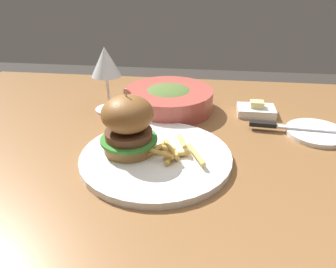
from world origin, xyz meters
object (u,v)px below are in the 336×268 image
wine_glass (106,64)px  soup_bowl (168,99)px  main_plate (156,157)px  butter_dish (256,110)px  table_knife (293,127)px  burger_sandwich (128,125)px  bread_plate (316,133)px

wine_glass → soup_bowl: bearing=8.0°
main_plate → butter_dish: size_ratio=3.16×
main_plate → wine_glass: (-0.16, 0.23, 0.11)m
butter_dish → soup_bowl: bearing=178.9°
main_plate → wine_glass: wine_glass is taller
table_knife → butter_dish: bearing=127.7°
main_plate → burger_sandwich: burger_sandwich is taller
table_knife → butter_dish: size_ratio=2.54×
table_knife → soup_bowl: 0.31m
bread_plate → butter_dish: (-0.12, 0.10, 0.01)m
wine_glass → bread_plate: bearing=-8.9°
soup_bowl → table_knife: bearing=-18.0°
main_plate → table_knife: table_knife is taller
table_knife → butter_dish: 0.12m
burger_sandwich → main_plate: bearing=-9.1°
table_knife → main_plate: bearing=-151.9°
wine_glass → butter_dish: wine_glass is taller
butter_dish → table_knife: bearing=-52.3°
bread_plate → table_knife: size_ratio=0.56×
table_knife → soup_bowl: size_ratio=1.03×
main_plate → burger_sandwich: bearing=170.9°
main_plate → butter_dish: 0.33m
butter_dish → wine_glass: bearing=-177.4°
main_plate → table_knife: 0.33m
bread_plate → table_knife: bearing=176.0°
wine_glass → soup_bowl: wine_glass is taller
burger_sandwich → butter_dish: burger_sandwich is taller
bread_plate → table_knife: table_knife is taller
bread_plate → butter_dish: size_ratio=1.43×
burger_sandwich → bread_plate: size_ratio=0.96×
burger_sandwich → wine_glass: wine_glass is taller
main_plate → soup_bowl: soup_bowl is taller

